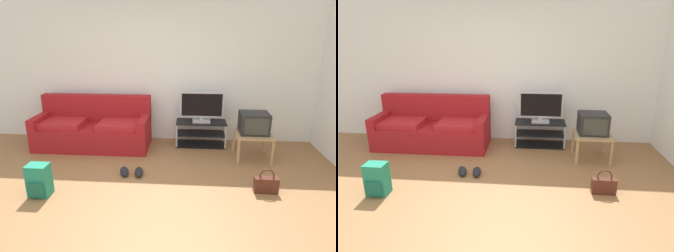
% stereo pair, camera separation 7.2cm
% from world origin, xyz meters
% --- Properties ---
extents(ground_plane, '(9.00, 9.80, 0.02)m').
position_xyz_m(ground_plane, '(0.00, 0.00, -0.01)').
color(ground_plane, olive).
extents(wall_back, '(9.00, 0.10, 2.70)m').
position_xyz_m(wall_back, '(0.00, 2.45, 1.35)').
color(wall_back, white).
rests_on(wall_back, ground_plane).
extents(couch, '(2.02, 0.81, 0.90)m').
position_xyz_m(couch, '(-1.04, 1.92, 0.33)').
color(couch, maroon).
rests_on(couch, ground_plane).
extents(tv_stand, '(0.90, 0.41, 0.46)m').
position_xyz_m(tv_stand, '(0.91, 2.10, 0.23)').
color(tv_stand, black).
rests_on(tv_stand, ground_plane).
extents(flat_tv, '(0.78, 0.22, 0.55)m').
position_xyz_m(flat_tv, '(0.91, 2.08, 0.73)').
color(flat_tv, '#B2B2B7').
rests_on(flat_tv, tv_stand).
extents(side_table, '(0.58, 0.58, 0.44)m').
position_xyz_m(side_table, '(1.74, 1.58, 0.38)').
color(side_table, tan).
rests_on(side_table, ground_plane).
extents(crt_tv, '(0.45, 0.40, 0.34)m').
position_xyz_m(crt_tv, '(1.74, 1.59, 0.61)').
color(crt_tv, '#232326').
rests_on(crt_tv, side_table).
extents(backpack, '(0.27, 0.27, 0.42)m').
position_xyz_m(backpack, '(-1.19, 0.19, 0.21)').
color(backpack, '#238466').
rests_on(backpack, ground_plane).
extents(handbag, '(0.31, 0.11, 0.34)m').
position_xyz_m(handbag, '(1.71, 0.48, 0.12)').
color(handbag, '#4C2319').
rests_on(handbag, ground_plane).
extents(sneakers_pair, '(0.40, 0.30, 0.09)m').
position_xyz_m(sneakers_pair, '(-0.14, 0.83, 0.04)').
color(sneakers_pair, black).
rests_on(sneakers_pair, ground_plane).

